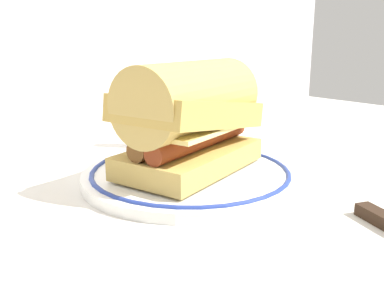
% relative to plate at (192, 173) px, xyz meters
% --- Properties ---
extents(ground_plane, '(1.50, 1.50, 0.00)m').
position_rel_plate_xyz_m(ground_plane, '(-0.00, -0.02, -0.01)').
color(ground_plane, silver).
extents(plate, '(0.26, 0.26, 0.01)m').
position_rel_plate_xyz_m(plate, '(0.00, 0.00, 0.00)').
color(plate, white).
rests_on(plate, ground_plane).
extents(sausage_sandwich, '(0.21, 0.15, 0.13)m').
position_rel_plate_xyz_m(sausage_sandwich, '(-0.00, -0.00, 0.07)').
color(sausage_sandwich, tan).
rests_on(sausage_sandwich, plate).
extents(drinking_glass, '(0.06, 0.06, 0.11)m').
position_rel_plate_xyz_m(drinking_glass, '(-0.15, 0.22, 0.04)').
color(drinking_glass, silver).
rests_on(drinking_glass, ground_plane).
extents(salt_shaker, '(0.03, 0.03, 0.07)m').
position_rel_plate_xyz_m(salt_shaker, '(0.03, 0.18, 0.03)').
color(salt_shaker, white).
rests_on(salt_shaker, ground_plane).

